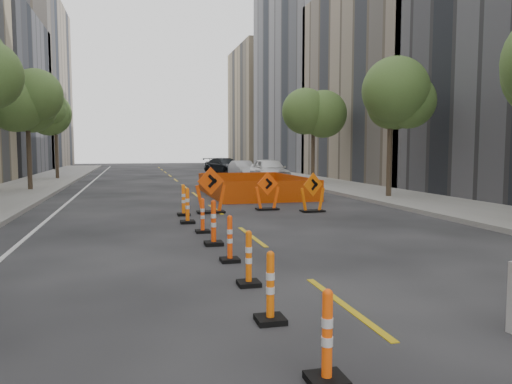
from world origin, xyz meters
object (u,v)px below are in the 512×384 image
object	(u,v)px
chevron_sign_left	(211,190)
chevron_sign_center	(267,191)
channelizer_7	(184,200)
parked_car_far	(225,166)
channelizer_1	(270,287)
channelizer_4	(214,223)
channelizer_2	(249,258)
parked_car_mid	(242,169)
channelizer_5	(203,215)
channelizer_3	(230,239)
parked_car_near	(269,170)
channelizer_0	(327,337)
channelizer_6	(187,206)
chevron_sign_right	(313,192)

from	to	relation	value
chevron_sign_left	chevron_sign_center	size ratio (longest dim) A/B	1.16
channelizer_7	parked_car_far	world-z (taller)	parked_car_far
channelizer_1	channelizer_4	world-z (taller)	channelizer_4
channelizer_2	channelizer_7	size ratio (longest dim) A/B	0.88
channelizer_2	chevron_sign_left	xyz separation A→B (m)	(0.82, 9.62, 0.35)
parked_car_mid	channelizer_5	bearing A→B (deg)	-108.14
channelizer_1	channelizer_7	distance (m)	11.03
channelizer_3	channelizer_4	size ratio (longest dim) A/B	0.88
channelizer_2	parked_car_near	bearing A→B (deg)	73.77
channelizer_1	chevron_sign_center	xyz separation A→B (m)	(3.18, 11.86, 0.23)
channelizer_2	channelizer_5	bearing A→B (deg)	90.40
channelizer_0	channelizer_7	world-z (taller)	channelizer_7
channelizer_3	parked_car_mid	xyz separation A→B (m)	(6.58, 28.87, 0.18)
channelizer_0	channelizer_1	xyz separation A→B (m)	(-0.08, 1.84, 0.01)
channelizer_3	parked_car_far	xyz separation A→B (m)	(6.12, 34.02, 0.25)
channelizer_4	channelizer_5	size ratio (longest dim) A/B	1.14
channelizer_4	channelizer_7	size ratio (longest dim) A/B	1.01
chevron_sign_left	parked_car_far	distance (m)	26.78
channelizer_6	chevron_sign_center	bearing A→B (deg)	38.90
channelizer_4	chevron_sign_left	xyz separation A→B (m)	(0.84, 5.94, 0.28)
channelizer_5	chevron_sign_center	bearing A→B (deg)	55.60
channelizer_1	channelizer_6	xyz separation A→B (m)	(-0.13, 9.19, 0.07)
channelizer_6	chevron_sign_left	world-z (taller)	chevron_sign_left
parked_car_far	channelizer_2	bearing A→B (deg)	-121.72
chevron_sign_center	parked_car_mid	xyz separation A→B (m)	(3.56, 20.68, -0.05)
chevron_sign_right	channelizer_5	bearing A→B (deg)	-161.08
parked_car_near	parked_car_mid	bearing A→B (deg)	94.78
channelizer_5	channelizer_6	distance (m)	1.85
chevron_sign_right	parked_car_far	bearing A→B (deg)	67.61
parked_car_near	channelizer_6	bearing A→B (deg)	-113.21
chevron_sign_left	chevron_sign_center	bearing A→B (deg)	-1.17
channelizer_1	parked_car_far	world-z (taller)	parked_car_far
channelizer_3	channelizer_6	size ratio (longest dim) A/B	0.87
channelizer_2	channelizer_6	xyz separation A→B (m)	(-0.26, 7.35, 0.08)
channelizer_1	channelizer_6	world-z (taller)	channelizer_6
channelizer_3	parked_car_far	bearing A→B (deg)	79.81
channelizer_6	parked_car_far	world-z (taller)	parked_car_far
channelizer_0	channelizer_4	distance (m)	7.35
channelizer_0	chevron_sign_center	world-z (taller)	chevron_sign_center
channelizer_4	parked_car_near	distance (m)	21.95
channelizer_2	channelizer_5	distance (m)	5.51
channelizer_5	parked_car_mid	xyz separation A→B (m)	(6.64, 25.19, 0.18)
channelizer_4	chevron_sign_right	xyz separation A→B (m)	(4.54, 5.37, 0.17)
channelizer_7	channelizer_5	bearing A→B (deg)	-87.45
chevron_sign_right	channelizer_0	bearing A→B (deg)	-128.65
channelizer_1	channelizer_5	size ratio (longest dim) A/B	1.01
channelizer_7	chevron_sign_right	world-z (taller)	chevron_sign_right
channelizer_0	parked_car_near	distance (m)	29.01
channelizer_2	chevron_sign_left	distance (m)	9.66
channelizer_2	chevron_sign_center	world-z (taller)	chevron_sign_center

